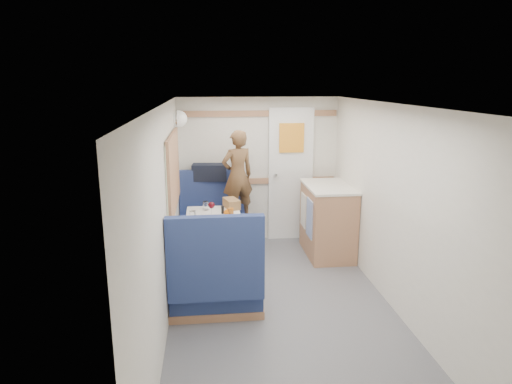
{
  "coord_description": "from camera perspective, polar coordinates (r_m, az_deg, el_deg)",
  "views": [
    {
      "loc": [
        -0.7,
        -3.94,
        2.21
      ],
      "look_at": [
        -0.18,
        0.9,
        1.02
      ],
      "focal_mm": 32.0,
      "sensor_mm": 36.0,
      "label": 1
    }
  ],
  "objects": [
    {
      "name": "dome_light",
      "position": [
        5.82,
        -9.6,
        9.03
      ],
      "size": [
        0.2,
        0.2,
        0.2
      ],
      "primitive_type": "sphere",
      "color": "white",
      "rests_on": "wall_left"
    },
    {
      "name": "wall_right",
      "position": [
        4.5,
        17.73,
        -2.52
      ],
      "size": [
        0.02,
        4.5,
        2.0
      ],
      "primitive_type": "cube",
      "color": "silver",
      "rests_on": "floor"
    },
    {
      "name": "galley_counter",
      "position": [
        5.96,
        8.91,
        -3.44
      ],
      "size": [
        0.57,
        0.92,
        0.92
      ],
      "color": "#A16C48",
      "rests_on": "floor"
    },
    {
      "name": "floor",
      "position": [
        4.57,
        3.57,
        -15.18
      ],
      "size": [
        4.5,
        4.5,
        0.0
      ],
      "primitive_type": "plane",
      "color": "#515156",
      "rests_on": "ground"
    },
    {
      "name": "side_window",
      "position": [
        5.05,
        -10.36,
        2.56
      ],
      "size": [
        0.04,
        1.3,
        0.72
      ],
      "primitive_type": "cube",
      "color": "#A1A88F",
      "rests_on": "wall_left"
    },
    {
      "name": "rear_door",
      "position": [
        6.39,
        4.35,
        2.53
      ],
      "size": [
        0.62,
        0.12,
        1.86
      ],
      "color": "white",
      "rests_on": "wall_back"
    },
    {
      "name": "oak_trim_low",
      "position": [
        6.36,
        0.32,
        1.39
      ],
      "size": [
        2.15,
        0.02,
        0.08
      ],
      "primitive_type": "cube",
      "color": "#A16C48",
      "rests_on": "wall_back"
    },
    {
      "name": "person",
      "position": [
        5.82,
        -2.33,
        2.05
      ],
      "size": [
        0.5,
        0.41,
        1.16
      ],
      "primitive_type": "imported",
      "rotation": [
        0.0,
        0.0,
        3.51
      ],
      "color": "brown",
      "rests_on": "bench_far"
    },
    {
      "name": "tray",
      "position": [
        4.83,
        -3.11,
        -4.11
      ],
      "size": [
        0.29,
        0.36,
        0.02
      ],
      "primitive_type": "cube",
      "rotation": [
        0.0,
        0.0,
        -0.12
      ],
      "color": "white",
      "rests_on": "dinette_table"
    },
    {
      "name": "oak_trim_high",
      "position": [
        6.23,
        0.33,
        9.79
      ],
      "size": [
        2.15,
        0.02,
        0.08
      ],
      "primitive_type": "cube",
      "color": "#A16C48",
      "rests_on": "wall_back"
    },
    {
      "name": "ledge",
      "position": [
        6.2,
        -5.54,
        1.3
      ],
      "size": [
        0.9,
        0.14,
        0.04
      ],
      "primitive_type": "cube",
      "color": "#A16C48",
      "rests_on": "bench_far"
    },
    {
      "name": "bench_far",
      "position": [
        6.11,
        -5.39,
        -4.53
      ],
      "size": [
        0.9,
        0.59,
        1.05
      ],
      "color": "navy",
      "rests_on": "floor"
    },
    {
      "name": "tumbler_left",
      "position": [
        4.99,
        -7.9,
        -3.02
      ],
      "size": [
        0.07,
        0.07,
        0.12
      ],
      "primitive_type": "cylinder",
      "color": "white",
      "rests_on": "dinette_table"
    },
    {
      "name": "tumbler_mid",
      "position": [
        5.43,
        -6.32,
        -1.7
      ],
      "size": [
        0.06,
        0.06,
        0.1
      ],
      "primitive_type": "cylinder",
      "color": "white",
      "rests_on": "dinette_table"
    },
    {
      "name": "ceiling",
      "position": [
        4.01,
        4.0,
        10.72
      ],
      "size": [
        4.5,
        4.5,
        0.0
      ],
      "primitive_type": "plane",
      "rotation": [
        3.14,
        0.0,
        0.0
      ],
      "color": "silver",
      "rests_on": "wall_back"
    },
    {
      "name": "beer_glass",
      "position": [
        5.1,
        -3.19,
        -2.62
      ],
      "size": [
        0.07,
        0.07,
        0.11
      ],
      "primitive_type": "cylinder",
      "color": "#954E15",
      "rests_on": "dinette_table"
    },
    {
      "name": "bench_near",
      "position": [
        4.5,
        -5.02,
        -11.41
      ],
      "size": [
        0.9,
        0.59,
        1.05
      ],
      "color": "navy",
      "rests_on": "floor"
    },
    {
      "name": "cheese_block",
      "position": [
        4.81,
        -3.99,
        -3.89
      ],
      "size": [
        0.11,
        0.08,
        0.03
      ],
      "primitive_type": "cube",
      "rotation": [
        0.0,
        0.0,
        0.24
      ],
      "color": "#EADD87",
      "rests_on": "tray"
    },
    {
      "name": "bread_loaf",
      "position": [
        5.48,
        -3.07,
        -1.44
      ],
      "size": [
        0.21,
        0.29,
        0.11
      ],
      "primitive_type": "cube",
      "rotation": [
        0.0,
        0.0,
        0.28
      ],
      "color": "brown",
      "rests_on": "dinette_table"
    },
    {
      "name": "orange_fruit",
      "position": [
        5.11,
        -3.62,
        -2.58
      ],
      "size": [
        0.08,
        0.08,
        0.08
      ],
      "primitive_type": "sphere",
      "color": "#D85109",
      "rests_on": "tray"
    },
    {
      "name": "wall_back",
      "position": [
        6.35,
        0.3,
        2.75
      ],
      "size": [
        2.2,
        0.02,
        2.0
      ],
      "primitive_type": "cube",
      "color": "silver",
      "rests_on": "floor"
    },
    {
      "name": "pepper_grinder",
      "position": [
        5.26,
        -4.19,
        -2.23
      ],
      "size": [
        0.03,
        0.03,
        0.09
      ],
      "primitive_type": "cylinder",
      "color": "black",
      "rests_on": "dinette_table"
    },
    {
      "name": "dinette_table",
      "position": [
        5.21,
        -5.3,
        -4.71
      ],
      "size": [
        0.62,
        0.92,
        0.72
      ],
      "color": "white",
      "rests_on": "floor"
    },
    {
      "name": "wine_glass",
      "position": [
        5.14,
        -5.6,
        -1.72
      ],
      "size": [
        0.08,
        0.08,
        0.17
      ],
      "color": "white",
      "rests_on": "dinette_table"
    },
    {
      "name": "wall_left",
      "position": [
        4.14,
        -11.43,
        -3.51
      ],
      "size": [
        0.02,
        4.5,
        2.0
      ],
      "primitive_type": "cube",
      "color": "silver",
      "rests_on": "floor"
    },
    {
      "name": "duffel_bag",
      "position": [
        6.18,
        -5.82,
        2.48
      ],
      "size": [
        0.48,
        0.26,
        0.22
      ],
      "primitive_type": "cube",
      "rotation": [
        0.0,
        0.0,
        -0.1
      ],
      "color": "black",
      "rests_on": "ledge"
    }
  ]
}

